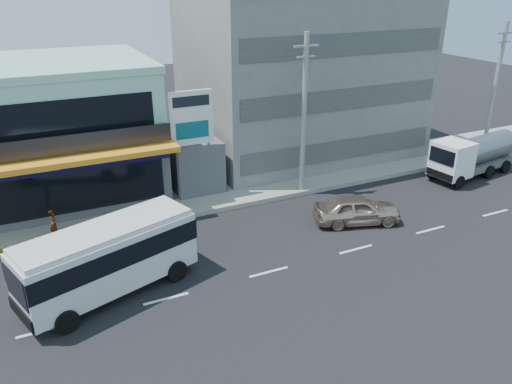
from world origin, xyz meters
The scene contains 13 objects.
ground centered at (0.00, 0.00, 0.00)m, with size 120.00×120.00×0.00m, color black.
sidewalk centered at (5.00, 9.50, 0.15)m, with size 70.00×5.00×0.30m, color gray.
shop_building centered at (-8.00, 13.95, 4.00)m, with size 12.40×11.70×8.00m.
concrete_building centered at (10.00, 15.00, 7.00)m, with size 16.00×12.00×14.00m, color gray.
gap_structure centered at (0.00, 12.00, 1.75)m, with size 3.00×6.00×3.50m, color #404044.
satellite_dish centered at (0.00, 11.00, 3.58)m, with size 1.50×1.50×0.15m, color slate.
billboard centered at (-0.50, 9.20, 4.93)m, with size 2.60×0.18×6.90m.
utility_pole_near centered at (6.00, 7.40, 5.15)m, with size 1.60×0.30×10.00m.
utility_pole_far centered at (22.00, 7.40, 5.15)m, with size 1.60×0.30×10.00m.
minibus centered at (-6.99, 1.50, 1.92)m, with size 8.09×4.79×3.22m.
sedan centered at (6.79, 2.50, 0.82)m, with size 1.95×4.84×1.65m, color #C7AD98.
tanker_truck centered at (18.17, 5.08, 1.53)m, with size 7.45×3.21×2.85m.
motorcycle_rider centered at (-8.84, 6.80, 0.69)m, with size 1.70×0.78×2.10m.
Camera 1 is at (-9.11, -17.96, 12.98)m, focal length 35.00 mm.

